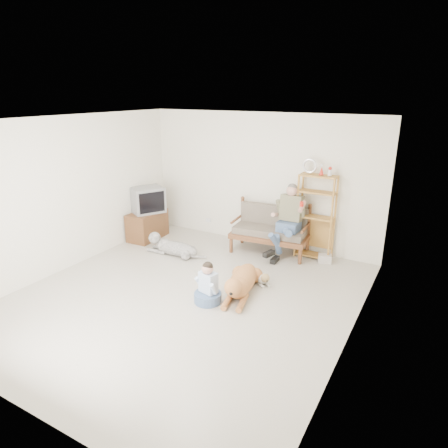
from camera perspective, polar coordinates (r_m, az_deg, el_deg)
The scene contains 17 objects.
floor at distance 6.43m, azimuth -5.56°, elevation -10.28°, with size 5.50×5.50×0.00m, color #BDB5A6.
ceiling at distance 5.65m, azimuth -6.43°, elevation 14.48°, with size 5.50×5.50×0.00m, color white.
wall_back at distance 8.22m, azimuth 5.19°, elevation 6.24°, with size 5.00×5.00×0.00m, color silver.
wall_front at distance 4.15m, azimuth -28.66°, elevation -8.72°, with size 5.00×5.00×0.00m, color silver.
wall_left at distance 7.58m, azimuth -21.64°, elevation 3.96°, with size 5.50×5.50×0.00m, color silver.
wall_right at distance 4.96m, azimuth 18.40°, elevation -2.98°, with size 5.50×5.50×0.00m, color silver.
loveseat at distance 7.97m, azimuth 6.75°, elevation -0.66°, with size 1.56×0.84×0.95m.
man at distance 7.62m, azimuth 8.74°, elevation -0.27°, with size 0.55×0.78×1.26m.
etagere at distance 7.75m, azimuth 12.95°, elevation 1.14°, with size 0.72×0.32×1.91m.
book_stack at distance 7.80m, azimuth 14.20°, elevation -4.80°, with size 0.24×0.17×0.15m, color silver.
tv_stand at distance 8.86m, azimuth -10.92°, elevation -0.15°, with size 0.54×0.92×0.60m.
crt_tv at distance 8.70m, azimuth -10.86°, elevation 3.42°, with size 0.77×0.82×0.54m.
wall_outlet at distance 9.05m, azimuth -2.26°, elevation 0.57°, with size 0.12×0.02×0.08m, color silver.
golden_retriever at distance 6.41m, azimuth 2.44°, elevation -8.31°, with size 0.63×1.55×0.48m.
shaggy_dog at distance 7.96m, azimuth -7.53°, elevation -3.21°, with size 1.35×0.37×0.40m.
terrier at distance 6.81m, azimuth 5.30°, elevation -7.62°, with size 0.52×0.44×0.23m.
child at distance 6.15m, azimuth -2.32°, elevation -9.08°, with size 0.42×0.42×0.67m.
Camera 1 is at (3.29, -4.58, 3.09)m, focal length 32.00 mm.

